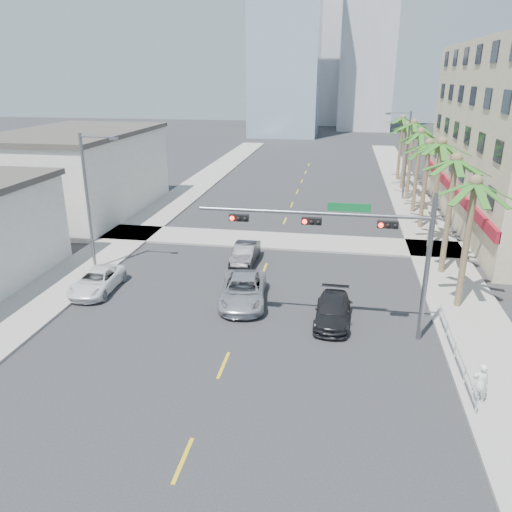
{
  "coord_description": "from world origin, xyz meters",
  "views": [
    {
      "loc": [
        4.75,
        -14.95,
        12.36
      ],
      "look_at": [
        0.63,
        9.0,
        3.5
      ],
      "focal_mm": 35.0,
      "sensor_mm": 36.0,
      "label": 1
    }
  ],
  "objects": [
    {
      "name": "guardrail",
      "position": [
        10.3,
        6.0,
        0.67
      ],
      "size": [
        0.08,
        8.08,
        1.0
      ],
      "color": "silver",
      "rests_on": "ground"
    },
    {
      "name": "palm_tree_4",
      "position": [
        11.6,
        32.8,
        7.43
      ],
      "size": [
        4.8,
        4.8,
        8.16
      ],
      "color": "brown",
      "rests_on": "ground"
    },
    {
      "name": "palm_tree_5",
      "position": [
        11.6,
        38.0,
        7.78
      ],
      "size": [
        4.8,
        4.8,
        8.52
      ],
      "color": "brown",
      "rests_on": "ground"
    },
    {
      "name": "pedestrian",
      "position": [
        10.59,
        2.9,
        1.0
      ],
      "size": [
        0.64,
        0.43,
        1.71
      ],
      "primitive_type": "imported",
      "rotation": [
        0.0,
        0.0,
        3.18
      ],
      "color": "white",
      "rests_on": "sidewalk_right"
    },
    {
      "name": "palm_tree_3",
      "position": [
        11.6,
        27.6,
        7.08
      ],
      "size": [
        4.8,
        4.8,
        7.8
      ],
      "color": "brown",
      "rests_on": "ground"
    },
    {
      "name": "ground",
      "position": [
        0.0,
        0.0,
        0.0
      ],
      "size": [
        260.0,
        260.0,
        0.0
      ],
      "primitive_type": "plane",
      "color": "#262628",
      "rests_on": "ground"
    },
    {
      "name": "sidewalk_left",
      "position": [
        -12.0,
        20.0,
        0.07
      ],
      "size": [
        4.0,
        120.0,
        0.15
      ],
      "primitive_type": "cube",
      "color": "gray",
      "rests_on": "ground"
    },
    {
      "name": "sidewalk_cross",
      "position": [
        0.0,
        22.0,
        0.07
      ],
      "size": [
        80.0,
        4.0,
        0.15
      ],
      "primitive_type": "cube",
      "color": "gray",
      "rests_on": "ground"
    },
    {
      "name": "palm_tree_6",
      "position": [
        11.6,
        43.2,
        7.08
      ],
      "size": [
        4.8,
        4.8,
        7.8
      ],
      "color": "brown",
      "rests_on": "ground"
    },
    {
      "name": "streetlight_left",
      "position": [
        -11.0,
        14.0,
        5.06
      ],
      "size": [
        2.55,
        0.25,
        9.0
      ],
      "color": "slate",
      "rests_on": "ground"
    },
    {
      "name": "building_left_far",
      "position": [
        -19.5,
        28.0,
        3.6
      ],
      "size": [
        11.0,
        18.0,
        7.2
      ],
      "primitive_type": "cube",
      "color": "beige",
      "rests_on": "ground"
    },
    {
      "name": "tower_far_center",
      "position": [
        -3.0,
        125.0,
        21.0
      ],
      "size": [
        16.0,
        16.0,
        42.0
      ],
      "primitive_type": "cube",
      "color": "#ADADB2",
      "rests_on": "ground"
    },
    {
      "name": "car_parked_far",
      "position": [
        -9.4,
        10.74,
        0.65
      ],
      "size": [
        2.3,
        4.74,
        1.3
      ],
      "primitive_type": "imported",
      "rotation": [
        0.0,
        0.0,
        0.03
      ],
      "color": "white",
      "rests_on": "ground"
    },
    {
      "name": "palm_tree_0",
      "position": [
        11.6,
        12.0,
        7.08
      ],
      "size": [
        4.8,
        4.8,
        7.8
      ],
      "color": "brown",
      "rests_on": "ground"
    },
    {
      "name": "streetlight_right",
      "position": [
        11.0,
        38.0,
        5.06
      ],
      "size": [
        2.55,
        0.25,
        9.0
      ],
      "color": "slate",
      "rests_on": "ground"
    },
    {
      "name": "sidewalk_right",
      "position": [
        12.0,
        20.0,
        0.07
      ],
      "size": [
        4.0,
        120.0,
        0.15
      ],
      "primitive_type": "cube",
      "color": "gray",
      "rests_on": "ground"
    },
    {
      "name": "palm_tree_1",
      "position": [
        11.6,
        17.2,
        7.43
      ],
      "size": [
        4.8,
        4.8,
        8.16
      ],
      "color": "brown",
      "rests_on": "ground"
    },
    {
      "name": "car_lane_left",
      "position": [
        -1.5,
        16.93,
        0.7
      ],
      "size": [
        1.49,
        4.25,
        1.4
      ],
      "primitive_type": "imported",
      "rotation": [
        0.0,
        0.0,
        -0.0
      ],
      "color": "black",
      "rests_on": "ground"
    },
    {
      "name": "traffic_signal_mast",
      "position": [
        5.78,
        7.95,
        5.06
      ],
      "size": [
        11.12,
        0.54,
        7.2
      ],
      "color": "slate",
      "rests_on": "ground"
    },
    {
      "name": "palm_tree_7",
      "position": [
        11.6,
        48.4,
        7.43
      ],
      "size": [
        4.8,
        4.8,
        8.16
      ],
      "color": "brown",
      "rests_on": "ground"
    },
    {
      "name": "palm_tree_2",
      "position": [
        11.6,
        22.4,
        7.78
      ],
      "size": [
        4.8,
        4.8,
        8.52
      ],
      "color": "brown",
      "rests_on": "ground"
    },
    {
      "name": "car_lane_center",
      "position": [
        -0.4,
        10.64,
        0.75
      ],
      "size": [
        3.12,
        5.65,
        1.5
      ],
      "primitive_type": "imported",
      "rotation": [
        0.0,
        0.0,
        0.12
      ],
      "color": "silver",
      "rests_on": "ground"
    },
    {
      "name": "tower_far_left",
      "position": [
        -8.0,
        95.0,
        24.0
      ],
      "size": [
        14.0,
        14.0,
        48.0
      ],
      "primitive_type": "cube",
      "color": "#99B2C6",
      "rests_on": "ground"
    },
    {
      "name": "car_lane_right",
      "position": [
        4.72,
        9.08,
        0.65
      ],
      "size": [
        1.96,
        4.5,
        1.29
      ],
      "primitive_type": "imported",
      "rotation": [
        0.0,
        0.0,
        -0.03
      ],
      "color": "black",
      "rests_on": "ground"
    }
  ]
}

